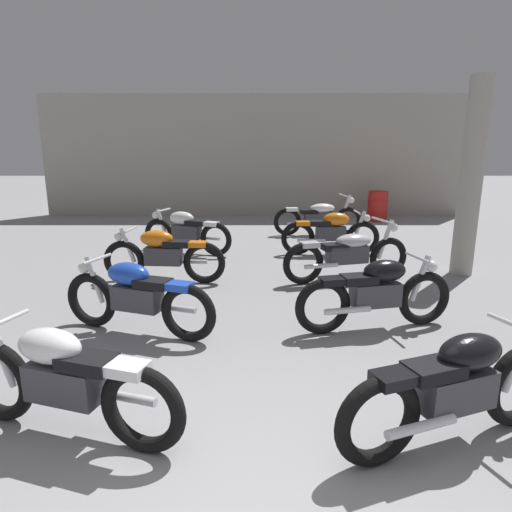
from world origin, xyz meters
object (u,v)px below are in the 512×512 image
support_pillar (471,179)px  motorcycle_right_row_2 (348,253)px  motorcycle_right_row_4 (318,216)px  oil_drum (377,206)px  motorcycle_left_row_0 (64,379)px  motorcycle_left_row_2 (163,254)px  motorcycle_right_row_1 (376,292)px  motorcycle_right_row_3 (331,232)px  motorcycle_left_row_3 (186,231)px  motorcycle_right_row_0 (457,387)px  motorcycle_left_row_1 (137,296)px

support_pillar → motorcycle_right_row_2: (-2.02, -0.38, -1.15)m
motorcycle_right_row_4 → oil_drum: 2.87m
motorcycle_right_row_4 → motorcycle_left_row_0: bearing=-110.8°
motorcycle_right_row_2 → motorcycle_left_row_0: bearing=-126.1°
motorcycle_right_row_4 → motorcycle_left_row_2: bearing=-127.6°
motorcycle_right_row_1 → motorcycle_right_row_3: same height
motorcycle_right_row_2 → motorcycle_right_row_4: 3.78m
motorcycle_left_row_3 → motorcycle_right_row_0: bearing=-64.5°
motorcycle_right_row_3 → motorcycle_right_row_4: (0.02, 2.01, -0.01)m
motorcycle_right_row_2 → motorcycle_right_row_0: bearing=-90.5°
motorcycle_right_row_2 → motorcycle_right_row_3: motorcycle_right_row_2 is taller
support_pillar → oil_drum: bearing=90.0°
motorcycle_left_row_0 → motorcycle_left_row_1: size_ratio=1.01×
motorcycle_right_row_0 → motorcycle_right_row_4: bearing=89.5°
motorcycle_right_row_2 → motorcycle_left_row_3: bearing=146.7°
support_pillar → motorcycle_right_row_4: 4.10m
motorcycle_right_row_4 → support_pillar: bearing=-59.8°
motorcycle_left_row_0 → support_pillar: bearing=41.5°
motorcycle_left_row_0 → motorcycle_right_row_2: motorcycle_right_row_2 is taller
motorcycle_left_row_1 → motorcycle_left_row_3: 3.99m
motorcycle_left_row_2 → motorcycle_right_row_2: bearing=1.9°
motorcycle_left_row_2 → motorcycle_right_row_4: motorcycle_right_row_4 is taller
oil_drum → motorcycle_right_row_0: bearing=-101.7°
motorcycle_left_row_2 → oil_drum: size_ratio=2.32×
motorcycle_right_row_1 → oil_drum: size_ratio=2.29×
motorcycle_left_row_3 → support_pillar: bearing=-17.1°
motorcycle_left_row_1 → oil_drum: 9.33m
support_pillar → oil_drum: support_pillar is taller
motorcycle_left_row_1 → oil_drum: motorcycle_left_row_1 is taller
support_pillar → motorcycle_right_row_0: support_pillar is taller
motorcycle_left_row_2 → motorcycle_right_row_0: 4.94m
motorcycle_right_row_0 → motorcycle_right_row_1: same height
motorcycle_left_row_2 → motorcycle_right_row_2: size_ratio=0.93×
motorcycle_right_row_2 → oil_drum: bearing=71.0°
motorcycle_right_row_1 → motorcycle_right_row_3: (0.08, 3.74, 0.00)m
motorcycle_left_row_0 → motorcycle_right_row_0: 2.87m
motorcycle_left_row_1 → motorcycle_right_row_0: size_ratio=1.01×
motorcycle_right_row_3 → oil_drum: bearing=63.9°
support_pillar → motorcycle_right_row_2: support_pillar is taller
motorcycle_right_row_3 → motorcycle_right_row_1: bearing=-91.2°
motorcycle_left_row_1 → motorcycle_right_row_3: 4.81m
motorcycle_left_row_1 → motorcycle_right_row_2: (2.85, 2.10, -0.01)m
support_pillar → motorcycle_right_row_1: (-2.08, -2.35, -1.14)m
motorcycle_left_row_0 → motorcycle_right_row_0: bearing=-2.1°
motorcycle_left_row_1 → motorcycle_left_row_3: bearing=90.5°
motorcycle_right_row_0 → motorcycle_left_row_0: bearing=177.9°
motorcycle_left_row_3 → motorcycle_right_row_1: size_ratio=0.97×
motorcycle_right_row_0 → motorcycle_right_row_4: (0.07, 7.87, -0.01)m
motorcycle_left_row_1 → motorcycle_left_row_2: (-0.10, 2.00, 0.00)m
motorcycle_left_row_2 → motorcycle_right_row_3: size_ratio=1.00×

